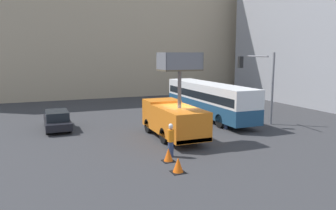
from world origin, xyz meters
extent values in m
plane|color=#333335|center=(0.00, 0.00, 0.00)|extent=(120.00, 120.00, 0.00)
cube|color=tan|center=(0.00, 27.28, 10.51)|extent=(44.00, 10.00, 21.02)
cube|color=orange|center=(-0.68, 2.38, 1.43)|extent=(2.41, 1.92, 1.94)
cube|color=orange|center=(-0.68, -0.82, 1.36)|extent=(2.41, 4.48, 1.79)
cube|color=red|center=(-0.68, -3.01, 0.61)|extent=(2.36, 0.10, 0.24)
cylinder|color=black|center=(-1.73, 2.38, 0.52)|extent=(0.30, 1.03, 1.03)
cylinder|color=black|center=(0.38, 2.38, 0.52)|extent=(0.30, 1.03, 1.03)
cylinder|color=black|center=(-1.73, -0.82, 0.52)|extent=(0.30, 1.03, 1.03)
cylinder|color=black|center=(0.38, -0.82, 0.52)|extent=(0.30, 1.03, 1.03)
cylinder|color=slate|center=(-0.68, -0.82, 3.47)|extent=(0.24, 0.24, 2.42)
cube|color=brown|center=(-0.68, -0.82, 4.73)|extent=(2.55, 1.62, 0.10)
cube|color=slate|center=(-1.91, -0.82, 5.30)|extent=(0.08, 1.62, 1.05)
cube|color=slate|center=(0.56, -0.82, 5.30)|extent=(0.08, 1.62, 1.05)
cube|color=slate|center=(-0.68, -0.05, 5.30)|extent=(2.55, 0.08, 1.05)
cube|color=slate|center=(-0.68, -1.59, 5.30)|extent=(2.55, 0.08, 1.05)
cube|color=navy|center=(5.05, 5.62, 1.06)|extent=(2.44, 12.48, 1.20)
cube|color=silver|center=(5.05, 5.62, 2.40)|extent=(2.44, 12.48, 1.47)
cube|color=black|center=(5.05, 5.62, 2.18)|extent=(2.46, 11.98, 0.65)
cylinder|color=black|center=(3.98, 9.49, 0.54)|extent=(0.30, 1.09, 1.09)
cylinder|color=black|center=(6.12, 9.49, 0.54)|extent=(0.30, 1.09, 1.09)
cylinder|color=black|center=(3.98, 1.75, 0.54)|extent=(0.30, 1.09, 1.09)
cylinder|color=black|center=(6.12, 1.75, 0.54)|extent=(0.30, 1.09, 1.09)
cylinder|color=slate|center=(8.54, 1.31, 2.93)|extent=(0.18, 0.18, 5.85)
cylinder|color=slate|center=(7.08, 1.48, 5.55)|extent=(0.48, 2.93, 0.13)
cube|color=black|center=(5.62, 1.66, 5.10)|extent=(0.36, 0.36, 0.90)
sphere|color=red|center=(5.62, 1.66, 5.35)|extent=(0.20, 0.20, 0.20)
cylinder|color=navy|center=(-2.40, -3.48, 0.44)|extent=(0.32, 0.32, 0.87)
cylinder|color=orange|center=(-2.40, -3.48, 1.21)|extent=(0.38, 0.38, 0.69)
sphere|color=tan|center=(-2.40, -3.48, 1.68)|extent=(0.24, 0.24, 0.24)
sphere|color=white|center=(-2.40, -3.48, 1.78)|extent=(0.25, 0.25, 0.25)
cylinder|color=navy|center=(4.16, 1.23, 0.40)|extent=(0.32, 0.32, 0.79)
cylinder|color=orange|center=(4.16, 1.23, 1.11)|extent=(0.38, 0.38, 0.63)
sphere|color=tan|center=(4.16, 1.23, 1.53)|extent=(0.21, 0.21, 0.21)
sphere|color=white|center=(4.16, 1.23, 1.62)|extent=(0.23, 0.23, 0.23)
cube|color=black|center=(-3.03, -5.93, 0.01)|extent=(0.67, 0.67, 0.03)
cone|color=#F25B0F|center=(-3.03, -5.93, 0.38)|extent=(0.54, 0.54, 0.77)
cube|color=black|center=(-2.83, -4.20, 0.01)|extent=(0.64, 0.64, 0.03)
cone|color=#F25B0F|center=(-2.83, -4.20, 0.37)|extent=(0.51, 0.51, 0.73)
cube|color=black|center=(-7.87, 6.08, 0.54)|extent=(1.83, 4.66, 0.53)
cube|color=black|center=(-7.87, 5.85, 1.13)|extent=(1.61, 2.56, 0.66)
cylinder|color=black|center=(-8.66, 7.53, 0.32)|extent=(0.22, 0.64, 0.64)
cylinder|color=black|center=(-7.07, 7.53, 0.32)|extent=(0.22, 0.64, 0.64)
cylinder|color=black|center=(-8.66, 4.64, 0.32)|extent=(0.22, 0.64, 0.64)
cylinder|color=black|center=(-7.07, 4.64, 0.32)|extent=(0.22, 0.64, 0.64)
camera|label=1|loc=(-9.27, -19.93, 5.76)|focal=35.00mm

